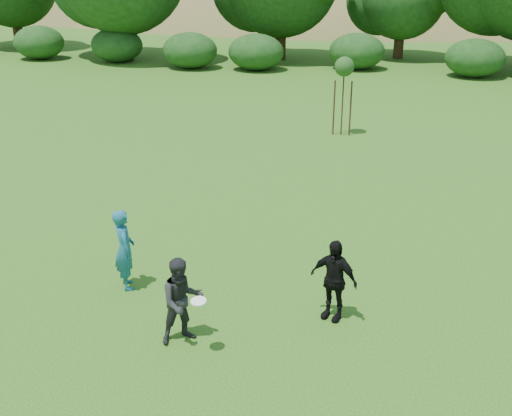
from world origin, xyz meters
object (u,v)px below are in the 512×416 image
at_px(player_teal, 125,249).
at_px(sapling, 344,69).
at_px(player_black, 333,280).
at_px(player_grey, 182,301).

distance_m(player_teal, sapling, 12.80).
height_order(player_teal, sapling, sapling).
bearing_deg(player_teal, sapling, -48.27).
relative_size(player_black, sapling, 0.56).
bearing_deg(player_grey, player_black, -7.79).
bearing_deg(sapling, player_teal, -105.19).
height_order(player_teal, player_black, player_teal).
relative_size(player_grey, player_black, 1.00).
bearing_deg(player_black, player_teal, -162.81).
height_order(player_grey, sapling, sapling).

